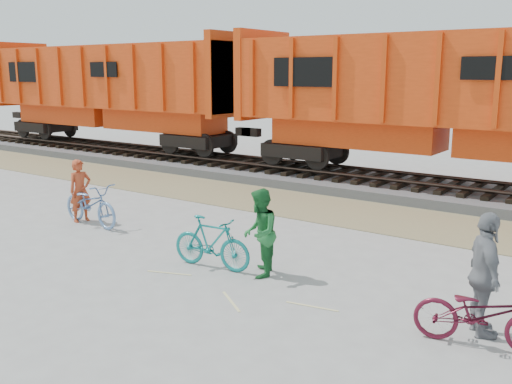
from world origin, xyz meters
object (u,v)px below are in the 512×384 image
hopper_car_center (454,98)px  bicycle_blue (91,204)px  bicycle_teal (211,243)px  bicycle_maroon (482,314)px  person_woman (485,275)px  person_solo (80,191)px  hopper_car_left (112,89)px  person_man (260,233)px

hopper_car_center → bicycle_blue: hopper_car_center is taller
bicycle_teal → bicycle_maroon: 5.14m
hopper_car_center → bicycle_blue: size_ratio=6.87×
person_woman → person_solo: bearing=55.5°
hopper_car_center → person_solo: 10.89m
hopper_car_center → person_woman: bearing=-70.0°
bicycle_blue → hopper_car_center: bearing=-31.8°
hopper_car_left → bicycle_maroon: size_ratio=7.64×
hopper_car_left → person_woman: (18.29, -9.05, -2.09)m
bicycle_teal → person_solo: 5.06m
bicycle_maroon → person_man: person_man is taller
hopper_car_center → person_solo: size_ratio=8.80×
bicycle_maroon → person_solo: bearing=72.8°
bicycle_teal → person_solo: bearing=74.2°
hopper_car_left → person_man: 16.95m
hopper_car_left → person_man: size_ratio=8.46×
person_man → person_woman: (4.03, -0.16, 0.09)m
bicycle_blue → person_woman: size_ratio=1.11×
bicycle_maroon → person_solo: 10.19m
hopper_car_left → person_man: hopper_car_left is taller
bicycle_blue → person_man: size_ratio=1.23×
person_man → person_solo: bearing=-124.4°
person_woman → hopper_car_left: bearing=33.6°
person_woman → bicycle_teal: bearing=60.4°
person_solo → person_woman: 10.05m
person_solo → bicycle_blue: bearing=-88.2°
hopper_car_center → person_solo: (-6.73, -8.28, -2.21)m
bicycle_teal → person_woman: bearing=-96.0°
bicycle_maroon → person_solo: size_ratio=1.15×
bicycle_teal → person_solo: (-4.99, 0.82, 0.28)m
bicycle_maroon → person_woman: size_ratio=1.00×
hopper_car_left → person_woman: hopper_car_left is taller
person_solo → person_man: size_ratio=0.96×
person_man → person_woman: bearing=59.2°
hopper_car_center → person_solo: bearing=-129.1°
hopper_car_center → bicycle_teal: hopper_car_center is taller
bicycle_maroon → person_man: (-4.13, 0.56, 0.35)m
bicycle_maroon → person_solo: person_solo is taller
bicycle_blue → person_solo: bearing=83.5°
bicycle_teal → person_woman: size_ratio=0.93×
bicycle_teal → person_solo: size_ratio=1.07×
hopper_car_left → bicycle_blue: hopper_car_left is taller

